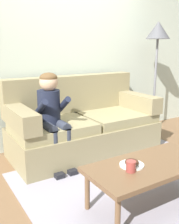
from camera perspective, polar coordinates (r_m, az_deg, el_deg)
ground at (r=3.02m, az=7.92°, el=-13.36°), size 10.00×10.00×0.00m
wall_back at (r=3.86m, az=-5.08°, el=14.26°), size 8.00×0.10×2.80m
area_rug at (r=2.86m, az=11.22°, el=-15.11°), size 2.34×1.95×0.01m
couch at (r=3.51m, az=-1.52°, el=-3.00°), size 1.91×0.90×1.00m
coffee_table at (r=2.40m, az=12.78°, el=-11.72°), size 1.12×0.54×0.40m
person_child at (r=3.01m, az=-8.18°, el=0.20°), size 0.34×0.58×1.10m
plate at (r=2.31m, az=9.14°, el=-11.27°), size 0.21×0.21×0.01m
donut at (r=2.30m, az=9.16°, el=-10.71°), size 0.17×0.17×0.04m
mug at (r=2.20m, az=8.98°, el=-11.57°), size 0.08×0.08×0.09m
floor_lamp at (r=4.33m, az=14.55°, el=14.81°), size 0.37×0.37×1.75m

